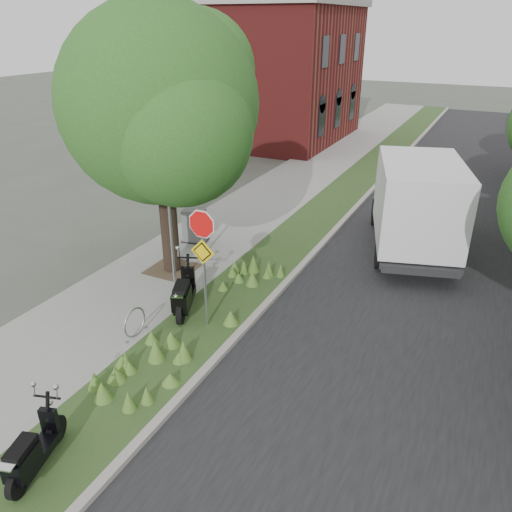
{
  "coord_description": "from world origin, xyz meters",
  "views": [
    {
      "loc": [
        4.49,
        -8.46,
        7.13
      ],
      "look_at": [
        -0.98,
        2.57,
        1.3
      ],
      "focal_mm": 35.0,
      "sensor_mm": 36.0,
      "label": 1
    }
  ],
  "objects": [
    {
      "name": "bare_post",
      "position": [
        -3.2,
        1.8,
        2.12
      ],
      "size": [
        0.08,
        0.08,
        4.0
      ],
      "color": "#A5A8AD",
      "rests_on": "ground"
    },
    {
      "name": "scooter_near",
      "position": [
        -2.21,
        0.8,
        0.58
      ],
      "size": [
        0.97,
        1.88,
        0.95
      ],
      "color": "black",
      "rests_on": "ground"
    },
    {
      "name": "bike_hoop",
      "position": [
        -2.7,
        -0.6,
        0.5
      ],
      "size": [
        0.06,
        0.78,
        0.77
      ],
      "color": "#A5A8AD",
      "rests_on": "ground"
    },
    {
      "name": "sidewalk_near",
      "position": [
        -4.25,
        10.0,
        0.06
      ],
      "size": [
        3.5,
        60.0,
        0.12
      ],
      "primitive_type": "cube",
      "color": "gray",
      "rests_on": "ground"
    },
    {
      "name": "utility_cabinet",
      "position": [
        -4.54,
        4.96,
        0.67
      ],
      "size": [
        0.97,
        0.76,
        1.15
      ],
      "color": "#262628",
      "rests_on": "ground"
    },
    {
      "name": "ground",
      "position": [
        0.0,
        0.0,
        0.0
      ],
      "size": [
        120.0,
        120.0,
        0.0
      ],
      "primitive_type": "plane",
      "color": "#4C5147",
      "rests_on": "ground"
    },
    {
      "name": "scooter_far",
      "position": [
        -1.61,
        -4.68,
        0.52
      ],
      "size": [
        0.67,
        1.67,
        0.82
      ],
      "color": "black",
      "rests_on": "ground"
    },
    {
      "name": "street_tree_main",
      "position": [
        -4.08,
        2.86,
        4.8
      ],
      "size": [
        6.21,
        5.54,
        7.66
      ],
      "color": "black",
      "rests_on": "ground"
    },
    {
      "name": "verge",
      "position": [
        -1.5,
        10.0,
        0.06
      ],
      "size": [
        2.0,
        60.0,
        0.12
      ],
      "primitive_type": "cube",
      "color": "#2B481F",
      "rests_on": "ground"
    },
    {
      "name": "kerb_near",
      "position": [
        -0.5,
        10.0,
        0.07
      ],
      "size": [
        0.2,
        60.0,
        0.13
      ],
      "primitive_type": "cube",
      "color": "#9E9991",
      "rests_on": "ground"
    },
    {
      "name": "sign_assembly",
      "position": [
        -1.4,
        0.58,
        2.33
      ],
      "size": [
        0.94,
        0.08,
        3.22
      ],
      "color": "#A5A8AD",
      "rests_on": "ground"
    },
    {
      "name": "road",
      "position": [
        3.0,
        10.0,
        0.01
      ],
      "size": [
        7.0,
        60.0,
        0.01
      ],
      "primitive_type": "cube",
      "color": "black",
      "rests_on": "ground"
    },
    {
      "name": "brick_building",
      "position": [
        -9.5,
        22.0,
        4.21
      ],
      "size": [
        9.4,
        10.4,
        8.3
      ],
      "color": "maroon",
      "rests_on": "ground"
    },
    {
      "name": "box_truck",
      "position": [
        2.27,
        7.85,
        1.77
      ],
      "size": [
        3.89,
        6.41,
        2.72
      ],
      "color": "#262628",
      "rests_on": "ground"
    }
  ]
}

